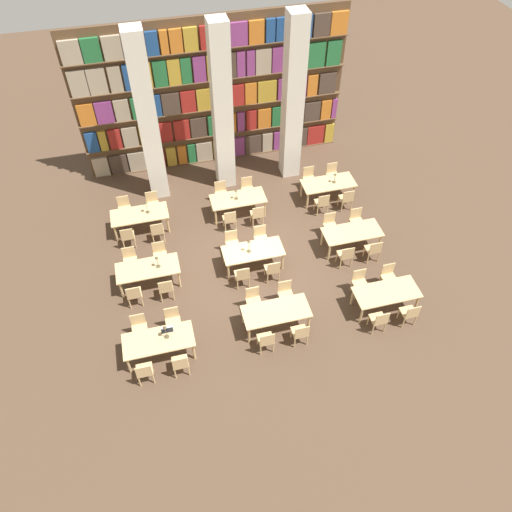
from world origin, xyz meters
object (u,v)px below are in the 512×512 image
at_px(chair_15, 160,254).
at_px(reading_table_6, 140,216).
at_px(reading_table_1, 276,313).
at_px(chair_33, 309,178).
at_px(chair_14, 166,288).
at_px(desk_lamp_3, 146,205).
at_px(chair_13, 130,259).
at_px(chair_18, 273,269).
at_px(chair_4, 266,340).
at_px(chair_17, 232,243).
at_px(laptop, 167,330).
at_px(chair_22, 373,250).
at_px(reading_table_4, 253,252).
at_px(chair_8, 379,320).
at_px(chair_16, 242,275).
at_px(desk_lamp_4, 236,193).
at_px(chair_25, 124,208).
at_px(pillar_center, 222,111).
at_px(chair_2, 180,363).
at_px(chair_29, 221,192).
at_px(chair_19, 261,237).
at_px(chair_26, 157,231).
at_px(chair_24, 128,236).
at_px(chair_34, 346,198).
at_px(reading_table_7, 238,200).
at_px(chair_11, 388,276).
at_px(desk_lamp_5, 335,176).
at_px(chair_35, 332,174).
at_px(chair_30, 257,214).
at_px(reading_table_5, 352,233).
at_px(chair_0, 144,371).
at_px(reading_table_3, 148,270).
at_px(chair_6, 300,333).
at_px(chair_28, 230,219).
at_px(chair_3, 173,320).
at_px(chair_31, 247,188).
at_px(chair_21, 330,225).
at_px(desk_lamp_1, 157,260).
at_px(chair_20, 346,255).
at_px(pillar_left, 148,121).
at_px(reading_table_0, 159,342).
at_px(chair_10, 410,313).
at_px(chair_7, 285,293).
at_px(chair_5, 253,300).
at_px(desk_lamp_0, 165,330).

xyz_separation_m(chair_15, reading_table_6, (-0.44, 1.75, 0.15)).
bearing_deg(reading_table_1, chair_33, 63.08).
height_order(chair_14, desk_lamp_3, desk_lamp_3).
bearing_deg(reading_table_1, chair_13, 139.91).
height_order(reading_table_1, chair_33, chair_33).
bearing_deg(chair_18, chair_4, -109.49).
xyz_separation_m(chair_14, chair_17, (2.30, 1.34, 0.00)).
xyz_separation_m(laptop, chair_22, (6.70, 1.61, -0.27)).
bearing_deg(reading_table_4, chair_8, -49.09).
xyz_separation_m(chair_16, desk_lamp_4, (0.55, 3.20, 0.50)).
distance_m(chair_25, chair_33, 6.66).
distance_m(pillar_center, chair_16, 5.70).
distance_m(chair_2, chair_29, 6.90).
height_order(chair_16, chair_18, same).
distance_m(chair_19, chair_26, 3.39).
distance_m(chair_24, chair_34, 7.56).
bearing_deg(chair_19, reading_table_7, -79.50).
bearing_deg(chair_22, chair_4, -149.88).
height_order(chair_11, desk_lamp_5, desk_lamp_5).
bearing_deg(chair_8, chair_35, 81.13).
bearing_deg(chair_30, reading_table_5, -33.75).
xyz_separation_m(chair_0, chair_2, (0.93, 0.00, 0.00)).
xyz_separation_m(reading_table_3, chair_13, (-0.50, 0.71, -0.15)).
bearing_deg(chair_29, chair_6, 98.15).
height_order(chair_2, chair_26, same).
height_order(chair_28, desk_lamp_4, desk_lamp_4).
distance_m(chair_3, chair_31, 6.07).
relative_size(chair_35, desk_lamp_5, 2.24).
xyz_separation_m(chair_4, chair_17, (-0.09, 3.82, 0.00)).
xyz_separation_m(reading_table_5, chair_33, (-0.36, 3.23, -0.15)).
xyz_separation_m(reading_table_1, reading_table_6, (-3.31, 4.95, 0.00)).
relative_size(laptop, chair_21, 0.36).
relative_size(chair_21, chair_31, 1.00).
height_order(chair_14, chair_22, same).
relative_size(desk_lamp_1, chair_20, 0.49).
distance_m(pillar_left, reading_table_0, 7.35).
bearing_deg(desk_lamp_4, chair_11, -49.39).
bearing_deg(chair_2, chair_16, 48.36).
relative_size(pillar_left, chair_10, 6.70).
distance_m(chair_13, chair_20, 6.72).
height_order(chair_0, chair_7, same).
bearing_deg(chair_7, chair_13, -30.10).
height_order(pillar_left, reading_table_7, pillar_left).
xyz_separation_m(chair_8, desk_lamp_1, (-5.73, 3.30, 0.52)).
relative_size(chair_5, desk_lamp_4, 2.21).
bearing_deg(chair_26, chair_35, 12.02).
bearing_deg(desk_lamp_0, chair_2, -73.10).
relative_size(chair_2, chair_17, 1.00).
bearing_deg(pillar_center, chair_10, -64.12).
height_order(reading_table_3, chair_26, chair_26).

